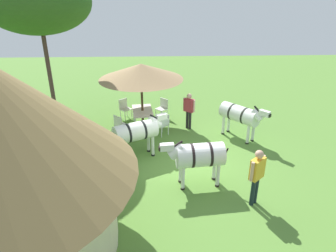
% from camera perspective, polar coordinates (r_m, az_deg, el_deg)
% --- Properties ---
extents(ground_plane, '(36.00, 36.00, 0.00)m').
position_cam_1_polar(ground_plane, '(10.39, 3.27, -7.73)').
color(ground_plane, '#558233').
extents(shade_umbrella, '(3.44, 3.44, 2.74)m').
position_cam_1_polar(shade_umbrella, '(12.57, -5.05, 10.07)').
color(shade_umbrella, '#4D3623').
rests_on(shade_umbrella, ground_plane).
extents(patio_dining_table, '(1.58, 0.99, 0.74)m').
position_cam_1_polar(patio_dining_table, '(13.12, -4.77, 2.60)').
color(patio_dining_table, silver).
rests_on(patio_dining_table, ground_plane).
extents(patio_chair_east_end, '(0.61, 0.61, 0.90)m').
position_cam_1_polar(patio_chair_east_end, '(14.02, -1.01, 3.57)').
color(patio_chair_east_end, silver).
rests_on(patio_chair_east_end, ground_plane).
extents(patio_chair_near_lawn, '(0.61, 0.61, 0.90)m').
position_cam_1_polar(patio_chair_near_lawn, '(14.11, -8.10, 3.46)').
color(patio_chair_near_lawn, silver).
rests_on(patio_chair_near_lawn, ground_plane).
extents(patio_chair_west_end, '(0.61, 0.61, 0.90)m').
position_cam_1_polar(patio_chair_west_end, '(12.38, -8.93, 0.30)').
color(patio_chair_west_end, silver).
rests_on(patio_chair_west_end, ground_plane).
extents(patio_chair_near_hut, '(0.61, 0.61, 0.90)m').
position_cam_1_polar(patio_chair_near_hut, '(12.28, -0.89, 0.43)').
color(patio_chair_near_hut, silver).
rests_on(patio_chair_near_hut, ground_plane).
extents(guest_beside_umbrella, '(0.41, 0.46, 1.55)m').
position_cam_1_polar(guest_beside_umbrella, '(12.80, 3.92, 3.39)').
color(guest_beside_umbrella, black).
rests_on(guest_beside_umbrella, ground_plane).
extents(standing_watcher, '(0.46, 0.48, 1.69)m').
position_cam_1_polar(standing_watcher, '(8.60, 16.21, -8.33)').
color(standing_watcher, '#17252A').
rests_on(standing_watcher, ground_plane).
extents(zebra_nearest_camera, '(1.81, 1.63, 1.54)m').
position_cam_1_polar(zebra_nearest_camera, '(12.22, 13.36, 2.04)').
color(zebra_nearest_camera, silver).
rests_on(zebra_nearest_camera, ground_plane).
extents(zebra_by_umbrella, '(1.26, 1.98, 1.53)m').
position_cam_1_polar(zebra_by_umbrella, '(10.57, -5.81, -1.06)').
color(zebra_by_umbrella, silver).
rests_on(zebra_by_umbrella, ground_plane).
extents(zebra_toward_hut, '(0.84, 2.09, 1.55)m').
position_cam_1_polar(zebra_toward_hut, '(9.09, 5.64, -5.50)').
color(zebra_toward_hut, silver).
rests_on(zebra_toward_hut, ground_plane).
extents(acacia_tree_right_background, '(3.99, 3.99, 6.20)m').
position_cam_1_polar(acacia_tree_right_background, '(13.31, -23.08, 20.43)').
color(acacia_tree_right_background, '#493330').
rests_on(acacia_tree_right_background, ground_plane).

